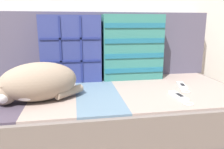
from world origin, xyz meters
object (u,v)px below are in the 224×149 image
throw_pillow_quilted (71,49)px  game_remote_near (179,97)px  game_remote_far (182,86)px  couch (96,119)px  throw_pillow_striped (132,47)px  sleeping_cat (36,83)px

throw_pillow_quilted → game_remote_near: (0.54, -0.45, -0.20)m
game_remote_far → game_remote_near: bearing=-121.3°
couch → throw_pillow_quilted: size_ratio=4.09×
throw_pillow_striped → sleeping_cat: (-0.58, -0.37, -0.13)m
couch → game_remote_near: game_remote_near is taller
couch → game_remote_near: 0.51m
throw_pillow_quilted → sleeping_cat: size_ratio=1.01×
throw_pillow_striped → sleeping_cat: throw_pillow_striped is taller
throw_pillow_quilted → game_remote_near: size_ratio=2.20×
throw_pillow_striped → sleeping_cat: 0.70m
throw_pillow_quilted → throw_pillow_striped: bearing=-0.1°
throw_pillow_quilted → throw_pillow_striped: (0.41, -0.00, 0.00)m
couch → throw_pillow_quilted: bearing=122.8°
throw_pillow_striped → game_remote_far: size_ratio=2.25×
couch → game_remote_far: 0.55m
throw_pillow_quilted → couch: bearing=-57.2°
throw_pillow_quilted → sleeping_cat: bearing=-114.7°
couch → throw_pillow_striped: size_ratio=4.03×
couch → sleeping_cat: bearing=-153.3°
couch → throw_pillow_quilted: (-0.14, 0.21, 0.40)m
throw_pillow_quilted → throw_pillow_striped: size_ratio=0.99×
throw_pillow_striped → game_remote_near: 0.51m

